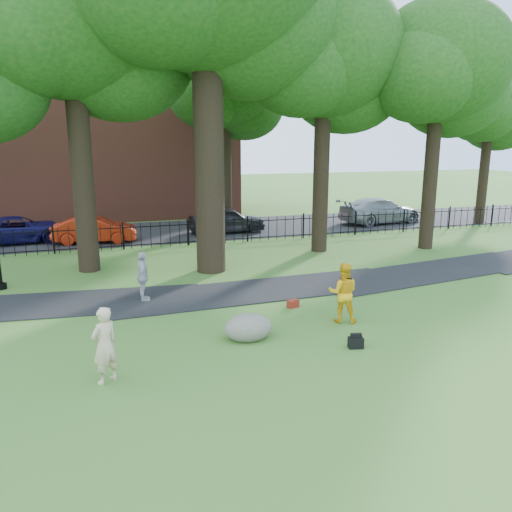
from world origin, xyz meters
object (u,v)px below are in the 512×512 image
object	(u,v)px
man	(343,293)
red_sedan	(95,230)
woman	(105,345)
boulder	(248,325)

from	to	relation	value
man	red_sedan	size ratio (longest dim) A/B	0.42
woman	red_sedan	size ratio (longest dim) A/B	0.42
woman	man	distance (m)	6.59
boulder	red_sedan	size ratio (longest dim) A/B	0.31
red_sedan	boulder	bearing A→B (deg)	-158.52
man	boulder	world-z (taller)	man
man	red_sedan	distance (m)	15.08
man	boulder	xyz separation A→B (m)	(-2.86, -0.38, -0.48)
woman	man	world-z (taller)	man
boulder	red_sedan	world-z (taller)	red_sedan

